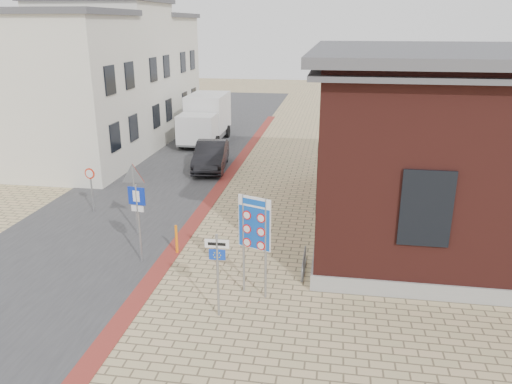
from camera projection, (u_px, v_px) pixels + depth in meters
The scene contains 16 objects.
ground at pixel (207, 299), 14.52m from camera, with size 120.00×120.00×0.00m, color tan.
road_strip at pixel (180, 159), 29.37m from camera, with size 7.00×60.00×0.02m, color #38383A.
curb_strip at pixel (219, 188), 24.17m from camera, with size 0.60×40.00×0.02m, color maroon.
brick_building at pixel (485, 140), 18.60m from camera, with size 13.00×13.00×6.80m.
townhouse_near at pixel (58, 93), 26.06m from camera, with size 7.40×6.40×8.30m.
townhouse_mid at pixel (107, 74), 31.54m from camera, with size 7.40×6.40×9.10m.
townhouse_far at pixel (143, 72), 37.28m from camera, with size 7.40×6.40×8.30m.
bike_rack at pixel (304, 263), 16.10m from camera, with size 0.08×1.80×0.60m.
sedan at pixel (211, 156), 27.26m from camera, with size 1.59×4.57×1.50m, color black.
box_truck at pixel (205, 118), 33.23m from camera, with size 2.63×5.97×3.10m.
border_sign at pixel (255, 225), 14.09m from camera, with size 0.99×0.42×3.05m.
essen_sign at pixel (217, 263), 13.20m from camera, with size 0.65×0.07×2.41m.
parking_sign at pixel (138, 210), 16.21m from camera, with size 0.60×0.13×2.71m.
yield_sign at pixel (133, 181), 18.32m from camera, with size 0.97×0.15×2.73m.
speed_sign at pixel (91, 184), 20.76m from camera, with size 0.46×0.09×1.95m.
bollard at pixel (177, 239), 17.24m from camera, with size 0.09×0.09×1.04m, color orange.
Camera 1 is at (3.42, -12.37, 7.60)m, focal length 35.00 mm.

